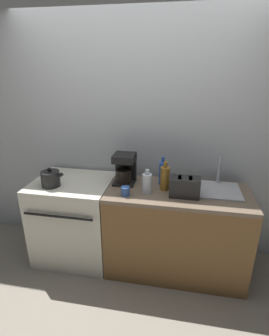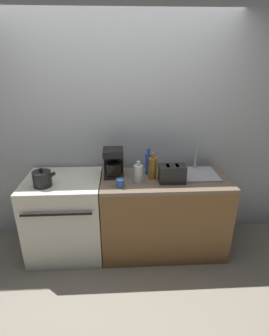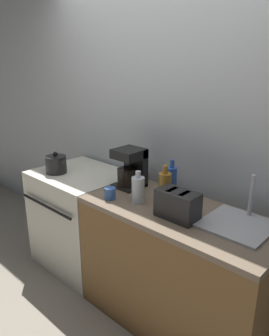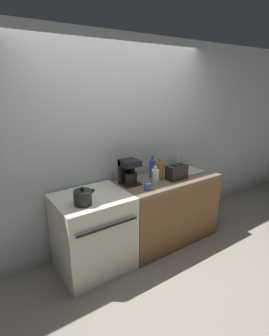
{
  "view_description": "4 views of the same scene",
  "coord_description": "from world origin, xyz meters",
  "px_view_note": "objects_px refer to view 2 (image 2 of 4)",
  "views": [
    {
      "loc": [
        0.48,
        -1.93,
        1.98
      ],
      "look_at": [
        0.05,
        0.34,
        1.08
      ],
      "focal_mm": 28.0,
      "sensor_mm": 36.0,
      "label": 1
    },
    {
      "loc": [
        0.03,
        -2.15,
        2.04
      ],
      "look_at": [
        0.16,
        0.33,
        1.0
      ],
      "focal_mm": 28.0,
      "sensor_mm": 36.0,
      "label": 2
    },
    {
      "loc": [
        1.59,
        -1.3,
        1.83
      ],
      "look_at": [
        0.0,
        0.39,
        1.06
      ],
      "focal_mm": 35.0,
      "sensor_mm": 36.0,
      "label": 3
    },
    {
      "loc": [
        -1.67,
        -2.04,
        2.04
      ],
      "look_at": [
        -0.01,
        0.36,
        1.09
      ],
      "focal_mm": 28.0,
      "sensor_mm": 36.0,
      "label": 4
    }
  ],
  "objects_px": {
    "kettle": "(42,179)",
    "bottle_amber": "(153,168)",
    "stove": "(66,215)",
    "toaster": "(172,174)",
    "coffee_maker": "(113,162)",
    "bottle_blue": "(148,163)",
    "bottle_clear": "(138,174)",
    "cup_blue": "(120,183)"
  },
  "relations": [
    {
      "from": "bottle_blue",
      "to": "cup_blue",
      "type": "relative_size",
      "value": 3.4
    },
    {
      "from": "kettle",
      "to": "bottle_blue",
      "type": "distance_m",
      "value": 1.09
    },
    {
      "from": "toaster",
      "to": "bottle_amber",
      "type": "bearing_deg",
      "value": 150.16
    },
    {
      "from": "kettle",
      "to": "bottle_blue",
      "type": "height_order",
      "value": "bottle_blue"
    },
    {
      "from": "toaster",
      "to": "bottle_clear",
      "type": "relative_size",
      "value": 1.17
    },
    {
      "from": "kettle",
      "to": "bottle_amber",
      "type": "distance_m",
      "value": 1.1
    },
    {
      "from": "bottle_amber",
      "to": "bottle_clear",
      "type": "bearing_deg",
      "value": -148.16
    },
    {
      "from": "kettle",
      "to": "coffee_maker",
      "type": "xyz_separation_m",
      "value": [
        0.69,
        0.22,
        0.08
      ]
    },
    {
      "from": "toaster",
      "to": "kettle",
      "type": "bearing_deg",
      "value": -179.23
    },
    {
      "from": "kettle",
      "to": "cup_blue",
      "type": "distance_m",
      "value": 0.76
    },
    {
      "from": "cup_blue",
      "to": "bottle_blue",
      "type": "bearing_deg",
      "value": 45.11
    },
    {
      "from": "cup_blue",
      "to": "bottle_clear",
      "type": "bearing_deg",
      "value": 26.59
    },
    {
      "from": "stove",
      "to": "coffee_maker",
      "type": "bearing_deg",
      "value": 8.51
    },
    {
      "from": "bottle_blue",
      "to": "bottle_amber",
      "type": "relative_size",
      "value": 1.02
    },
    {
      "from": "bottle_amber",
      "to": "kettle",
      "type": "bearing_deg",
      "value": -173.6
    },
    {
      "from": "coffee_maker",
      "to": "bottle_clear",
      "type": "xyz_separation_m",
      "value": [
        0.25,
        -0.19,
        -0.06
      ]
    },
    {
      "from": "kettle",
      "to": "bottle_amber",
      "type": "bearing_deg",
      "value": 6.4
    },
    {
      "from": "bottle_blue",
      "to": "bottle_amber",
      "type": "xyz_separation_m",
      "value": [
        0.03,
        -0.12,
        -0.0
      ]
    },
    {
      "from": "bottle_clear",
      "to": "bottle_amber",
      "type": "height_order",
      "value": "bottle_amber"
    },
    {
      "from": "stove",
      "to": "bottle_clear",
      "type": "bearing_deg",
      "value": -7.96
    },
    {
      "from": "stove",
      "to": "toaster",
      "type": "xyz_separation_m",
      "value": [
        1.12,
        -0.12,
        0.52
      ]
    },
    {
      "from": "toaster",
      "to": "cup_blue",
      "type": "xyz_separation_m",
      "value": [
        -0.52,
        -0.08,
        -0.05
      ]
    },
    {
      "from": "coffee_maker",
      "to": "cup_blue",
      "type": "distance_m",
      "value": 0.31
    },
    {
      "from": "stove",
      "to": "bottle_amber",
      "type": "distance_m",
      "value": 1.09
    },
    {
      "from": "kettle",
      "to": "cup_blue",
      "type": "bearing_deg",
      "value": -4.95
    },
    {
      "from": "bottle_amber",
      "to": "cup_blue",
      "type": "bearing_deg",
      "value": -150.95
    },
    {
      "from": "cup_blue",
      "to": "kettle",
      "type": "bearing_deg",
      "value": 175.05
    },
    {
      "from": "stove",
      "to": "kettle",
      "type": "distance_m",
      "value": 0.55
    },
    {
      "from": "coffee_maker",
      "to": "cup_blue",
      "type": "height_order",
      "value": "coffee_maker"
    },
    {
      "from": "stove",
      "to": "toaster",
      "type": "bearing_deg",
      "value": -6.06
    },
    {
      "from": "coffee_maker",
      "to": "bottle_amber",
      "type": "distance_m",
      "value": 0.42
    },
    {
      "from": "toaster",
      "to": "bottle_blue",
      "type": "distance_m",
      "value": 0.31
    },
    {
      "from": "stove",
      "to": "bottle_clear",
      "type": "distance_m",
      "value": 0.95
    },
    {
      "from": "stove",
      "to": "bottle_amber",
      "type": "relative_size",
      "value": 3.19
    },
    {
      "from": "coffee_maker",
      "to": "cup_blue",
      "type": "bearing_deg",
      "value": -76.79
    },
    {
      "from": "kettle",
      "to": "cup_blue",
      "type": "relative_size",
      "value": 2.69
    },
    {
      "from": "bottle_amber",
      "to": "coffee_maker",
      "type": "bearing_deg",
      "value": 166.84
    },
    {
      "from": "stove",
      "to": "bottle_clear",
      "type": "height_order",
      "value": "bottle_clear"
    },
    {
      "from": "kettle",
      "to": "bottle_amber",
      "type": "height_order",
      "value": "bottle_amber"
    },
    {
      "from": "kettle",
      "to": "bottle_amber",
      "type": "relative_size",
      "value": 0.81
    },
    {
      "from": "kettle",
      "to": "toaster",
      "type": "relative_size",
      "value": 0.85
    },
    {
      "from": "stove",
      "to": "toaster",
      "type": "distance_m",
      "value": 1.25
    }
  ]
}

